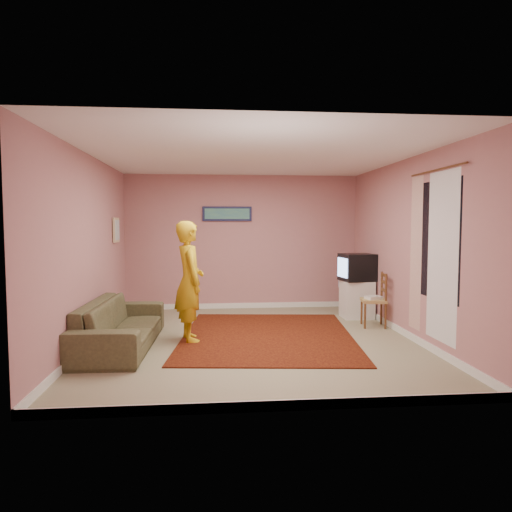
{
  "coord_description": "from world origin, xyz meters",
  "views": [
    {
      "loc": [
        -0.54,
        -6.38,
        1.65
      ],
      "look_at": [
        0.09,
        0.6,
        1.16
      ],
      "focal_mm": 32.0,
      "sensor_mm": 36.0,
      "label": 1
    }
  ],
  "objects": [
    {
      "name": "wall_front",
      "position": [
        0.0,
        -2.5,
        1.3
      ],
      "size": [
        4.5,
        0.02,
        2.6
      ],
      "primitive_type": "cube",
      "color": "#B07475",
      "rests_on": "ground"
    },
    {
      "name": "dvd_player",
      "position": [
        1.97,
        1.7,
        0.47
      ],
      "size": [
        0.36,
        0.28,
        0.06
      ],
      "primitive_type": "cube",
      "rotation": [
        0.0,
        0.0,
        -0.13
      ],
      "color": "#B6B6BB",
      "rests_on": "chair_a"
    },
    {
      "name": "wall_left",
      "position": [
        -2.25,
        0.0,
        1.3
      ],
      "size": [
        0.02,
        5.0,
        2.6
      ],
      "primitive_type": "cube",
      "color": "#B07475",
      "rests_on": "ground"
    },
    {
      "name": "crt_tv",
      "position": [
        1.94,
        1.39,
        0.89
      ],
      "size": [
        0.61,
        0.56,
        0.47
      ],
      "rotation": [
        0.0,
        0.0,
        0.13
      ],
      "color": "black",
      "rests_on": "tv_cabinet"
    },
    {
      "name": "baseboard_front",
      "position": [
        0.0,
        -2.49,
        0.05
      ],
      "size": [
        4.5,
        0.02,
        0.1
      ],
      "primitive_type": "cube",
      "color": "white",
      "rests_on": "ground"
    },
    {
      "name": "wall_back",
      "position": [
        0.0,
        2.5,
        1.3
      ],
      "size": [
        4.5,
        0.02,
        2.6
      ],
      "primitive_type": "cube",
      "color": "#B07475",
      "rests_on": "ground"
    },
    {
      "name": "tv_cabinet",
      "position": [
        1.95,
        1.39,
        0.33
      ],
      "size": [
        0.52,
        0.47,
        0.66
      ],
      "primitive_type": "cube",
      "color": "white",
      "rests_on": "ground"
    },
    {
      "name": "game_console",
      "position": [
        2.0,
        0.69,
        0.47
      ],
      "size": [
        0.28,
        0.24,
        0.05
      ],
      "primitive_type": "cube",
      "rotation": [
        0.0,
        0.0,
        0.29
      ],
      "color": "silver",
      "rests_on": "chair_b"
    },
    {
      "name": "chair_b",
      "position": [
        2.0,
        0.69,
        0.53
      ],
      "size": [
        0.43,
        0.45,
        0.47
      ],
      "rotation": [
        0.0,
        0.0,
        -1.73
      ],
      "color": "tan",
      "rests_on": "ground"
    },
    {
      "name": "wall_right",
      "position": [
        2.25,
        0.0,
        1.3
      ],
      "size": [
        0.02,
        5.0,
        2.6
      ],
      "primitive_type": "cube",
      "color": "#B07475",
      "rests_on": "ground"
    },
    {
      "name": "window",
      "position": [
        2.24,
        -0.9,
        1.45
      ],
      "size": [
        0.01,
        1.1,
        1.5
      ],
      "primitive_type": "cube",
      "color": "black",
      "rests_on": "wall_right"
    },
    {
      "name": "baseboard_right",
      "position": [
        2.24,
        0.0,
        0.05
      ],
      "size": [
        0.02,
        5.0,
        0.1
      ],
      "primitive_type": "cube",
      "color": "white",
      "rests_on": "ground"
    },
    {
      "name": "sofa",
      "position": [
        -1.8,
        -0.23,
        0.32
      ],
      "size": [
        0.91,
        2.18,
        0.63
      ],
      "primitive_type": "imported",
      "rotation": [
        0.0,
        0.0,
        1.54
      ],
      "color": "brown",
      "rests_on": "ground"
    },
    {
      "name": "ceiling",
      "position": [
        0.0,
        0.0,
        2.6
      ],
      "size": [
        4.5,
        5.0,
        0.02
      ],
      "primitive_type": "cube",
      "color": "white",
      "rests_on": "wall_back"
    },
    {
      "name": "curtain_floral",
      "position": [
        2.21,
        -0.35,
        1.25
      ],
      "size": [
        0.01,
        0.35,
        2.1
      ],
      "primitive_type": "cube",
      "color": "beige",
      "rests_on": "wall_right"
    },
    {
      "name": "curtain_rod",
      "position": [
        2.2,
        -0.9,
        2.32
      ],
      "size": [
        0.02,
        1.4,
        0.02
      ],
      "primitive_type": "cylinder",
      "rotation": [
        1.57,
        0.0,
        0.0
      ],
      "color": "brown",
      "rests_on": "wall_right"
    },
    {
      "name": "ground",
      "position": [
        0.0,
        0.0,
        0.0
      ],
      "size": [
        5.0,
        5.0,
        0.0
      ],
      "primitive_type": "plane",
      "color": "gray",
      "rests_on": "ground"
    },
    {
      "name": "person",
      "position": [
        -0.9,
        0.05,
        0.85
      ],
      "size": [
        0.55,
        0.7,
        1.69
      ],
      "primitive_type": "imported",
      "rotation": [
        0.0,
        0.0,
        1.84
      ],
      "color": "gold",
      "rests_on": "ground"
    },
    {
      "name": "baseboard_back",
      "position": [
        0.0,
        2.49,
        0.05
      ],
      "size": [
        4.5,
        0.02,
        0.1
      ],
      "primitive_type": "cube",
      "color": "white",
      "rests_on": "ground"
    },
    {
      "name": "chair_a",
      "position": [
        1.97,
        1.7,
        0.52
      ],
      "size": [
        0.39,
        0.37,
        0.47
      ],
      "rotation": [
        0.0,
        0.0,
        -0.01
      ],
      "color": "tan",
      "rests_on": "ground"
    },
    {
      "name": "picture_back",
      "position": [
        -0.3,
        2.47,
        1.85
      ],
      "size": [
        0.95,
        0.04,
        0.28
      ],
      "color": "#15173C",
      "rests_on": "wall_back"
    },
    {
      "name": "baseboard_left",
      "position": [
        -2.24,
        0.0,
        0.05
      ],
      "size": [
        0.02,
        5.0,
        0.1
      ],
      "primitive_type": "cube",
      "color": "white",
      "rests_on": "ground"
    },
    {
      "name": "picture_left",
      "position": [
        -2.22,
        1.6,
        1.55
      ],
      "size": [
        0.04,
        0.38,
        0.42
      ],
      "color": "beige",
      "rests_on": "wall_left"
    },
    {
      "name": "curtain_sheer",
      "position": [
        2.23,
        -1.05,
        1.25
      ],
      "size": [
        0.01,
        0.75,
        2.1
      ],
      "primitive_type": "cube",
      "color": "white",
      "rests_on": "wall_right"
    },
    {
      "name": "area_rug",
      "position": [
        0.23,
        0.22,
        0.01
      ],
      "size": [
        2.76,
        3.31,
        0.02
      ],
      "primitive_type": "cube",
      "rotation": [
        0.0,
        0.0,
        -0.1
      ],
      "color": "black",
      "rests_on": "ground"
    },
    {
      "name": "blue_throw",
      "position": [
        1.97,
        1.89,
        0.69
      ],
      "size": [
        0.42,
        0.05,
        0.44
      ],
      "primitive_type": "cube",
      "color": "#98B4F9",
      "rests_on": "chair_a"
    }
  ]
}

